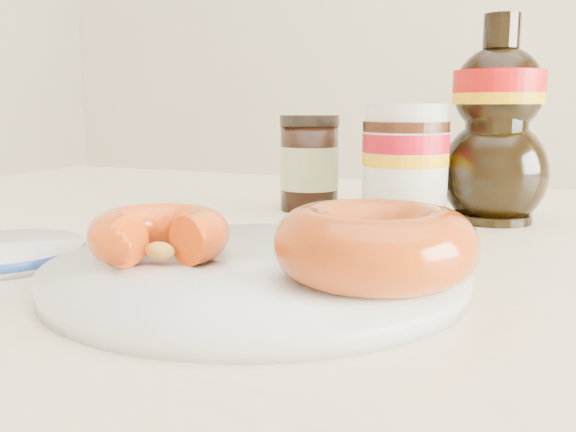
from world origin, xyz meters
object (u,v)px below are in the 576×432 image
at_px(syrup_bottle, 497,120).
at_px(nutella_jar, 405,160).
at_px(donut_whole, 375,244).
at_px(plate, 256,271).
at_px(dining_table, 376,347).
at_px(donut_bitten, 159,234).
at_px(dark_jar, 309,164).

bearing_deg(syrup_bottle, nutella_jar, -145.20).
relative_size(donut_whole, syrup_bottle, 0.60).
relative_size(nutella_jar, syrup_bottle, 0.58).
distance_m(plate, syrup_bottle, 0.32).
bearing_deg(dining_table, nutella_jar, 93.23).
bearing_deg(syrup_bottle, donut_bitten, -119.64).
bearing_deg(donut_bitten, plate, 32.06).
relative_size(donut_whole, nutella_jar, 1.03).
bearing_deg(donut_bitten, dark_jar, 110.06).
xyz_separation_m(nutella_jar, dark_jar, (-0.11, 0.05, -0.01)).
xyz_separation_m(plate, donut_bitten, (-0.06, -0.02, 0.02)).
xyz_separation_m(donut_whole, nutella_jar, (-0.04, 0.24, 0.03)).
bearing_deg(donut_whole, plate, 174.22).
bearing_deg(donut_whole, dining_table, 104.95).
bearing_deg(plate, dark_jar, 105.45).
bearing_deg(plate, dining_table, 71.85).
xyz_separation_m(dining_table, nutella_jar, (-0.01, 0.11, 0.14)).
distance_m(donut_whole, dark_jar, 0.33).
distance_m(donut_whole, syrup_bottle, 0.30).
distance_m(nutella_jar, dark_jar, 0.12).
xyz_separation_m(dining_table, plate, (-0.04, -0.13, 0.09)).
height_order(plate, donut_bitten, donut_bitten).
height_order(plate, dark_jar, dark_jar).
height_order(donut_bitten, nutella_jar, nutella_jar).
distance_m(donut_bitten, donut_whole, 0.14).
relative_size(donut_bitten, dark_jar, 0.90).
height_order(plate, nutella_jar, nutella_jar).
relative_size(donut_bitten, syrup_bottle, 0.47).
bearing_deg(donut_bitten, dining_table, 71.61).
bearing_deg(dark_jar, dining_table, -51.30).
height_order(nutella_jar, dark_jar, nutella_jar).
bearing_deg(donut_bitten, nutella_jar, 85.64).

